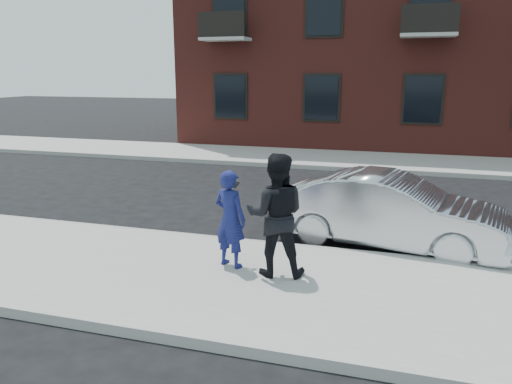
% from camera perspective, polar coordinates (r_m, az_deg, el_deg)
% --- Properties ---
extents(ground, '(100.00, 100.00, 0.00)m').
position_cam_1_polar(ground, '(7.58, 18.78, -12.16)').
color(ground, black).
rests_on(ground, ground).
extents(near_sidewalk, '(50.00, 3.50, 0.15)m').
position_cam_1_polar(near_sidewalk, '(7.32, 18.88, -12.47)').
color(near_sidewalk, gray).
rests_on(near_sidewalk, ground).
extents(near_curb, '(50.00, 0.10, 0.15)m').
position_cam_1_polar(near_curb, '(8.98, 18.55, -7.52)').
color(near_curb, '#999691').
rests_on(near_curb, ground).
extents(far_sidewalk, '(50.00, 3.50, 0.15)m').
position_cam_1_polar(far_sidewalk, '(18.38, 17.85, 3.14)').
color(far_sidewalk, gray).
rests_on(far_sidewalk, ground).
extents(far_curb, '(50.00, 0.10, 0.15)m').
position_cam_1_polar(far_curb, '(16.61, 17.92, 2.08)').
color(far_curb, '#999691').
rests_on(far_curb, ground).
extents(apartment_building, '(24.30, 10.30, 12.30)m').
position_cam_1_polar(apartment_building, '(25.15, 23.55, 19.27)').
color(apartment_building, maroon).
rests_on(apartment_building, ground).
extents(silver_sedan, '(4.37, 2.18, 1.38)m').
position_cam_1_polar(silver_sedan, '(9.56, 15.12, -2.14)').
color(silver_sedan, '#B7BABF').
rests_on(silver_sedan, ground).
extents(man_hoodie, '(0.67, 0.57, 1.57)m').
position_cam_1_polar(man_hoodie, '(7.90, -2.98, -3.08)').
color(man_hoodie, navy).
rests_on(man_hoodie, near_sidewalk).
extents(man_peacoat, '(1.04, 0.89, 1.89)m').
position_cam_1_polar(man_peacoat, '(7.54, 2.29, -2.64)').
color(man_peacoat, black).
rests_on(man_peacoat, near_sidewalk).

